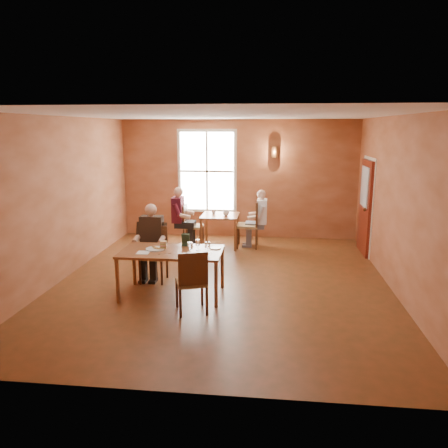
# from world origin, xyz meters

# --- Properties ---
(ground) EXTENTS (6.00, 7.00, 0.01)m
(ground) POSITION_xyz_m (0.00, 0.00, 0.00)
(ground) COLOR brown
(ground) RESTS_ON ground
(wall_back) EXTENTS (6.00, 0.04, 3.00)m
(wall_back) POSITION_xyz_m (0.00, 3.50, 1.50)
(wall_back) COLOR brown
(wall_back) RESTS_ON ground
(wall_front) EXTENTS (6.00, 0.04, 3.00)m
(wall_front) POSITION_xyz_m (0.00, -3.50, 1.50)
(wall_front) COLOR brown
(wall_front) RESTS_ON ground
(wall_left) EXTENTS (0.04, 7.00, 3.00)m
(wall_left) POSITION_xyz_m (-3.00, 0.00, 1.50)
(wall_left) COLOR brown
(wall_left) RESTS_ON ground
(wall_right) EXTENTS (0.04, 7.00, 3.00)m
(wall_right) POSITION_xyz_m (3.00, 0.00, 1.50)
(wall_right) COLOR brown
(wall_right) RESTS_ON ground
(ceiling) EXTENTS (6.00, 7.00, 0.04)m
(ceiling) POSITION_xyz_m (0.00, 0.00, 3.00)
(ceiling) COLOR white
(ceiling) RESTS_ON wall_back
(window) EXTENTS (1.36, 0.10, 1.96)m
(window) POSITION_xyz_m (-0.80, 3.45, 1.70)
(window) COLOR white
(window) RESTS_ON wall_back
(door) EXTENTS (0.12, 1.04, 2.10)m
(door) POSITION_xyz_m (2.94, 2.30, 1.05)
(door) COLOR maroon
(door) RESTS_ON ground
(wall_sconce) EXTENTS (0.16, 0.16, 0.28)m
(wall_sconce) POSITION_xyz_m (0.90, 3.40, 2.20)
(wall_sconce) COLOR brown
(wall_sconce) RESTS_ON wall_back
(main_table) EXTENTS (1.68, 0.95, 0.79)m
(main_table) POSITION_xyz_m (-0.77, -0.75, 0.39)
(main_table) COLOR brown
(main_table) RESTS_ON ground
(chair_diner_main) EXTENTS (0.45, 0.45, 1.01)m
(chair_diner_main) POSITION_xyz_m (-1.27, -0.10, 0.50)
(chair_diner_main) COLOR #52301B
(chair_diner_main) RESTS_ON ground
(diner_main) EXTENTS (0.55, 0.55, 1.36)m
(diner_main) POSITION_xyz_m (-1.27, -0.13, 0.68)
(diner_main) COLOR #392B1F
(diner_main) RESTS_ON ground
(chair_empty) EXTENTS (0.57, 0.57, 1.00)m
(chair_empty) POSITION_xyz_m (-0.33, -1.38, 0.50)
(chair_empty) COLOR #442610
(chair_empty) RESTS_ON ground
(plate_food) EXTENTS (0.41, 0.41, 0.04)m
(plate_food) POSITION_xyz_m (-1.06, -0.73, 0.81)
(plate_food) COLOR silver
(plate_food) RESTS_ON main_table
(sandwich) EXTENTS (0.11, 0.10, 0.12)m
(sandwich) POSITION_xyz_m (-0.92, -0.70, 0.85)
(sandwich) COLOR #DEB665
(sandwich) RESTS_ON main_table
(goblet_a) EXTENTS (0.09, 0.09, 0.20)m
(goblet_a) POSITION_xyz_m (-0.34, -0.69, 0.89)
(goblet_a) COLOR white
(goblet_a) RESTS_ON main_table
(goblet_b) EXTENTS (0.11, 0.11, 0.21)m
(goblet_b) POSITION_xyz_m (-0.15, -0.87, 0.89)
(goblet_b) COLOR white
(goblet_b) RESTS_ON main_table
(goblet_c) EXTENTS (0.09, 0.09, 0.22)m
(goblet_c) POSITION_xyz_m (-0.42, -0.95, 0.90)
(goblet_c) COLOR silver
(goblet_c) RESTS_ON main_table
(menu_stand) EXTENTS (0.14, 0.08, 0.22)m
(menu_stand) POSITION_xyz_m (-0.59, -0.46, 0.90)
(menu_stand) COLOR #213826
(menu_stand) RESTS_ON main_table
(knife) EXTENTS (0.21, 0.08, 0.00)m
(knife) POSITION_xyz_m (-0.84, -0.97, 0.79)
(knife) COLOR white
(knife) RESTS_ON main_table
(napkin) EXTENTS (0.21, 0.21, 0.01)m
(napkin) POSITION_xyz_m (-1.21, -0.93, 0.79)
(napkin) COLOR white
(napkin) RESTS_ON main_table
(side_plate) EXTENTS (0.25, 0.25, 0.02)m
(side_plate) POSITION_xyz_m (-0.06, -0.54, 0.80)
(side_plate) COLOR white
(side_plate) RESTS_ON main_table
(sunglasses) EXTENTS (0.14, 0.13, 0.02)m
(sunglasses) POSITION_xyz_m (-0.19, -1.02, 0.80)
(sunglasses) COLOR black
(sunglasses) RESTS_ON main_table
(second_table) EXTENTS (0.87, 0.87, 0.77)m
(second_table) POSITION_xyz_m (-0.34, 2.46, 0.38)
(second_table) COLOR brown
(second_table) RESTS_ON ground
(chair_diner_white) EXTENTS (0.49, 0.49, 1.11)m
(chair_diner_white) POSITION_xyz_m (0.31, 2.46, 0.55)
(chair_diner_white) COLOR #3D1A0D
(chair_diner_white) RESTS_ON ground
(diner_white) EXTENTS (0.53, 0.53, 1.32)m
(diner_white) POSITION_xyz_m (0.34, 2.46, 0.66)
(diner_white) COLOR white
(diner_white) RESTS_ON ground
(chair_diner_maroon) EXTENTS (0.44, 0.44, 0.99)m
(chair_diner_maroon) POSITION_xyz_m (-0.99, 2.46, 0.50)
(chair_diner_maroon) COLOR brown
(chair_diner_maroon) RESTS_ON ground
(diner_maroon) EXTENTS (0.55, 0.55, 1.38)m
(diner_maroon) POSITION_xyz_m (-1.02, 2.46, 0.69)
(diner_maroon) COLOR maroon
(diner_maroon) RESTS_ON ground
(cup_a) EXTENTS (0.16, 0.16, 0.11)m
(cup_a) POSITION_xyz_m (-0.20, 2.38, 0.82)
(cup_a) COLOR silver
(cup_a) RESTS_ON second_table
(cup_b) EXTENTS (0.11, 0.11, 0.10)m
(cup_b) POSITION_xyz_m (-0.51, 2.57, 0.82)
(cup_b) COLOR silver
(cup_b) RESTS_ON second_table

